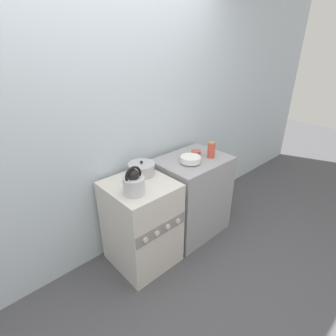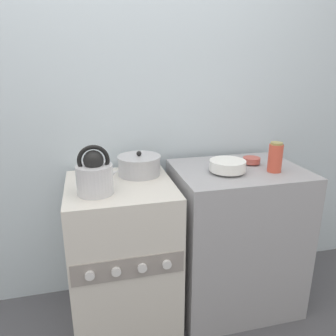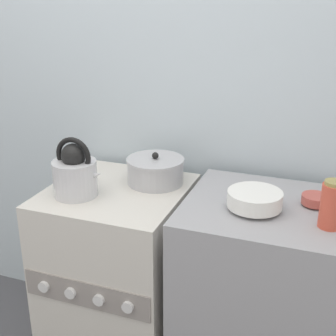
% 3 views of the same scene
% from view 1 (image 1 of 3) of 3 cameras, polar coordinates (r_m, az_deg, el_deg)
% --- Properties ---
extents(ground_plane, '(12.00, 12.00, 0.00)m').
position_cam_1_polar(ground_plane, '(2.60, -1.27, -22.10)').
color(ground_plane, '#4C4C51').
extents(wall_back, '(7.00, 0.06, 2.50)m').
position_cam_1_polar(wall_back, '(2.35, -11.96, 8.57)').
color(wall_back, silver).
rests_on(wall_back, ground_plane).
extents(stove, '(0.55, 0.59, 0.84)m').
position_cam_1_polar(stove, '(2.47, -5.78, -11.89)').
color(stove, beige).
rests_on(stove, ground_plane).
extents(counter, '(0.71, 0.56, 0.87)m').
position_cam_1_polar(counter, '(2.83, 5.13, -6.04)').
color(counter, '#99999E').
rests_on(counter, ground_plane).
extents(kettle, '(0.21, 0.17, 0.24)m').
position_cam_1_polar(kettle, '(2.06, -7.42, -3.31)').
color(kettle, silver).
rests_on(kettle, stove).
extents(cooking_pot, '(0.24, 0.24, 0.13)m').
position_cam_1_polar(cooking_pot, '(2.37, -5.73, -0.18)').
color(cooking_pot, '#B2B2B7').
rests_on(cooking_pot, stove).
extents(enamel_bowl, '(0.19, 0.19, 0.07)m').
position_cam_1_polar(enamel_bowl, '(2.51, 4.93, 1.90)').
color(enamel_bowl, white).
rests_on(enamel_bowl, counter).
extents(small_ceramic_bowl, '(0.10, 0.10, 0.04)m').
position_cam_1_polar(small_ceramic_bowl, '(2.72, 6.10, 3.44)').
color(small_ceramic_bowl, '#B75147').
rests_on(small_ceramic_bowl, counter).
extents(storage_jar, '(0.07, 0.07, 0.16)m').
position_cam_1_polar(storage_jar, '(2.65, 9.41, 3.92)').
color(storage_jar, '#CC4C38').
rests_on(storage_jar, counter).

